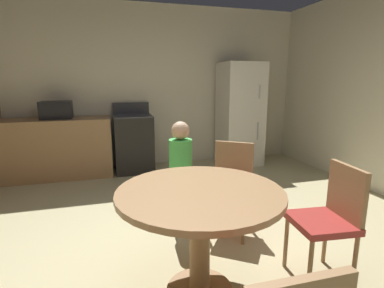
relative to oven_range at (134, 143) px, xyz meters
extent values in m
plane|color=tan|center=(0.23, -2.71, -0.47)|extent=(14.00, 14.00, 0.00)
cube|color=beige|center=(0.23, 0.40, 0.88)|extent=(5.83, 0.12, 2.70)
cube|color=#9E754C|center=(-1.37, 0.00, -0.02)|extent=(2.03, 0.60, 0.90)
cube|color=black|center=(0.00, 0.00, -0.02)|extent=(0.60, 0.60, 0.90)
cube|color=#38383D|center=(0.00, 0.00, 0.44)|extent=(0.60, 0.60, 0.02)
cube|color=#38383D|center=(0.00, 0.28, 0.54)|extent=(0.60, 0.04, 0.18)
cube|color=silver|center=(1.84, -0.05, 0.41)|extent=(0.68, 0.66, 1.76)
cylinder|color=#B2B2B7|center=(2.02, -0.39, 0.81)|extent=(0.02, 0.02, 0.22)
cylinder|color=#B2B2B7|center=(2.02, -0.39, 0.16)|extent=(0.02, 0.02, 0.30)
cube|color=black|center=(-1.11, 0.00, 0.56)|extent=(0.44, 0.32, 0.26)
cylinder|color=#9E754C|center=(0.16, -3.08, -0.11)|extent=(0.14, 0.14, 0.72)
cylinder|color=#9E754C|center=(0.16, -3.08, 0.27)|extent=(1.10, 1.10, 0.04)
cylinder|color=#9E754C|center=(0.73, -2.58, -0.25)|extent=(0.03, 0.03, 0.43)
cylinder|color=#9E754C|center=(0.45, -2.38, -0.25)|extent=(0.03, 0.03, 0.43)
cylinder|color=#9E754C|center=(0.93, -2.31, -0.25)|extent=(0.03, 0.03, 0.43)
cylinder|color=#9E754C|center=(0.65, -2.11, -0.25)|extent=(0.03, 0.03, 0.43)
cube|color=#9E2D28|center=(0.69, -2.34, -0.02)|extent=(0.56, 0.56, 0.05)
cube|color=#9E754C|center=(0.79, -2.20, 0.19)|extent=(0.33, 0.25, 0.42)
cylinder|color=#9E754C|center=(0.87, -3.32, -0.25)|extent=(0.03, 0.03, 0.43)
cylinder|color=#9E754C|center=(0.91, -2.98, -0.25)|extent=(0.03, 0.03, 0.43)
cylinder|color=#9E754C|center=(1.21, -3.35, -0.25)|extent=(0.03, 0.03, 0.43)
cylinder|color=#9E754C|center=(1.25, -3.02, -0.25)|extent=(0.03, 0.03, 0.43)
cube|color=#9E2D28|center=(1.06, -3.17, -0.02)|extent=(0.44, 0.44, 0.05)
cube|color=#9E754C|center=(1.24, -3.19, 0.19)|extent=(0.07, 0.38, 0.42)
cylinder|color=#3D4C84|center=(0.25, -2.18, -0.22)|extent=(0.17, 0.17, 0.50)
cylinder|color=#4CC656|center=(0.25, -2.18, 0.24)|extent=(0.24, 0.24, 0.42)
sphere|color=#D6A884|center=(0.25, -2.18, 0.54)|extent=(0.17, 0.17, 0.17)
camera|label=1|loc=(-0.39, -4.83, 0.99)|focal=27.94mm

